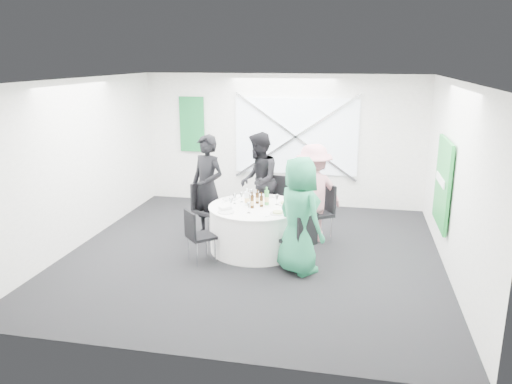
% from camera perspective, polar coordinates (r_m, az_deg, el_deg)
% --- Properties ---
extents(floor, '(6.00, 6.00, 0.00)m').
position_cam_1_polar(floor, '(8.27, -0.28, -7.06)').
color(floor, black).
rests_on(floor, ground).
extents(ceiling, '(6.00, 6.00, 0.00)m').
position_cam_1_polar(ceiling, '(7.66, -0.31, 12.71)').
color(ceiling, white).
rests_on(ceiling, wall_back).
extents(wall_back, '(6.00, 0.00, 6.00)m').
position_cam_1_polar(wall_back, '(10.75, 3.01, 5.90)').
color(wall_back, silver).
rests_on(wall_back, floor).
extents(wall_front, '(6.00, 0.00, 6.00)m').
position_cam_1_polar(wall_front, '(5.07, -7.30, -4.94)').
color(wall_front, silver).
rests_on(wall_front, floor).
extents(wall_left, '(0.00, 6.00, 6.00)m').
position_cam_1_polar(wall_left, '(8.95, -19.48, 3.15)').
color(wall_left, silver).
rests_on(wall_left, floor).
extents(wall_right, '(0.00, 6.00, 6.00)m').
position_cam_1_polar(wall_right, '(7.82, 21.76, 1.30)').
color(wall_right, silver).
rests_on(wall_right, floor).
extents(window_panel, '(2.60, 0.03, 1.60)m').
position_cam_1_polar(window_panel, '(10.66, 4.59, 6.34)').
color(window_panel, silver).
rests_on(window_panel, wall_back).
extents(window_brace_a, '(2.63, 0.05, 1.84)m').
position_cam_1_polar(window_brace_a, '(10.62, 4.56, 6.30)').
color(window_brace_a, silver).
rests_on(window_brace_a, window_panel).
extents(window_brace_b, '(2.63, 0.05, 1.84)m').
position_cam_1_polar(window_brace_b, '(10.62, 4.56, 6.30)').
color(window_brace_b, silver).
rests_on(window_brace_b, window_panel).
extents(green_banner, '(0.55, 0.04, 1.20)m').
position_cam_1_polar(green_banner, '(11.13, -7.34, 7.68)').
color(green_banner, '#146737').
rests_on(green_banner, wall_back).
extents(green_sign, '(0.05, 1.20, 1.40)m').
position_cam_1_polar(green_sign, '(8.43, 20.56, 0.96)').
color(green_sign, '#198B32').
rests_on(green_sign, wall_right).
extents(banquet_table, '(1.56, 1.56, 0.76)m').
position_cam_1_polar(banquet_table, '(8.32, -0.00, -4.12)').
color(banquet_table, white).
rests_on(banquet_table, floor).
extents(chair_back, '(0.52, 0.53, 1.00)m').
position_cam_1_polar(chair_back, '(9.28, 2.42, -0.74)').
color(chair_back, black).
rests_on(chair_back, floor).
extents(chair_back_left, '(0.59, 0.59, 0.97)m').
position_cam_1_polar(chair_back_left, '(8.98, -5.89, -1.46)').
color(chair_back_left, black).
rests_on(chair_back_left, floor).
extents(chair_back_right, '(0.64, 0.63, 1.01)m').
position_cam_1_polar(chair_back_right, '(8.77, 7.58, -1.78)').
color(chair_back_right, black).
rests_on(chair_back_right, floor).
extents(chair_front_right, '(0.58, 0.58, 0.91)m').
position_cam_1_polar(chair_front_right, '(7.48, 5.27, -5.22)').
color(chair_front_right, black).
rests_on(chair_front_right, floor).
extents(chair_front_left, '(0.55, 0.55, 0.86)m').
position_cam_1_polar(chair_front_left, '(7.81, -6.80, -4.61)').
color(chair_front_left, black).
rests_on(chair_front_left, floor).
extents(person_man_back_left, '(0.79, 0.68, 1.84)m').
position_cam_1_polar(person_man_back_left, '(8.80, -5.58, 0.56)').
color(person_man_back_left, black).
rests_on(person_man_back_left, floor).
extents(person_man_back, '(0.62, 0.95, 1.81)m').
position_cam_1_polar(person_man_back, '(9.26, 0.30, 1.27)').
color(person_man_back, black).
rests_on(person_man_back, floor).
extents(person_woman_pink, '(1.21, 1.05, 1.72)m').
position_cam_1_polar(person_woman_pink, '(8.63, 6.55, -0.18)').
color(person_woman_pink, '#CD848D').
rests_on(person_woman_pink, floor).
extents(person_woman_green, '(1.01, 0.99, 1.76)m').
position_cam_1_polar(person_woman_green, '(7.36, 4.95, -2.69)').
color(person_woman_green, '#227E54').
rests_on(person_woman_green, floor).
extents(plate_back, '(0.28, 0.28, 0.01)m').
position_cam_1_polar(plate_back, '(8.75, 1.05, -0.49)').
color(plate_back, silver).
rests_on(plate_back, banquet_table).
extents(plate_back_left, '(0.26, 0.26, 0.01)m').
position_cam_1_polar(plate_back_left, '(8.60, -2.99, -0.78)').
color(plate_back_left, silver).
rests_on(plate_back_left, banquet_table).
extents(plate_back_right, '(0.29, 0.29, 0.04)m').
position_cam_1_polar(plate_back_right, '(8.31, 3.50, -1.30)').
color(plate_back_right, silver).
rests_on(plate_back_right, banquet_table).
extents(plate_front_right, '(0.24, 0.24, 0.04)m').
position_cam_1_polar(plate_front_right, '(7.80, 2.50, -2.40)').
color(plate_front_right, silver).
rests_on(plate_front_right, banquet_table).
extents(plate_front_left, '(0.26, 0.26, 0.01)m').
position_cam_1_polar(plate_front_left, '(7.89, -3.45, -2.27)').
color(plate_front_left, silver).
rests_on(plate_front_left, banquet_table).
extents(napkin, '(0.20, 0.21, 0.05)m').
position_cam_1_polar(napkin, '(7.98, -3.58, -1.83)').
color(napkin, white).
rests_on(napkin, plate_front_left).
extents(beer_bottle_a, '(0.06, 0.06, 0.25)m').
position_cam_1_polar(beer_bottle_a, '(8.22, -0.92, -0.90)').
color(beer_bottle_a, '#3B210A').
rests_on(beer_bottle_a, banquet_table).
extents(beer_bottle_b, '(0.06, 0.06, 0.24)m').
position_cam_1_polar(beer_bottle_b, '(8.33, 0.15, -0.71)').
color(beer_bottle_b, '#3B210A').
rests_on(beer_bottle_b, banquet_table).
extents(beer_bottle_c, '(0.06, 0.06, 0.24)m').
position_cam_1_polar(beer_bottle_c, '(8.14, 0.63, -1.07)').
color(beer_bottle_c, '#3B210A').
rests_on(beer_bottle_c, banquet_table).
extents(beer_bottle_d, '(0.06, 0.06, 0.27)m').
position_cam_1_polar(beer_bottle_d, '(8.07, -0.45, -1.12)').
color(beer_bottle_d, '#3B210A').
rests_on(beer_bottle_d, banquet_table).
extents(green_water_bottle, '(0.08, 0.08, 0.30)m').
position_cam_1_polar(green_water_bottle, '(8.24, 1.23, -0.67)').
color(green_water_bottle, green).
rests_on(green_water_bottle, banquet_table).
extents(clear_water_bottle, '(0.08, 0.08, 0.29)m').
position_cam_1_polar(clear_water_bottle, '(8.20, -1.05, -0.78)').
color(clear_water_bottle, white).
rests_on(clear_water_bottle, banquet_table).
extents(wine_glass_a, '(0.07, 0.07, 0.17)m').
position_cam_1_polar(wine_glass_a, '(7.82, -0.82, -1.51)').
color(wine_glass_a, white).
rests_on(wine_glass_a, banquet_table).
extents(wine_glass_b, '(0.07, 0.07, 0.17)m').
position_cam_1_polar(wine_glass_b, '(8.07, -2.88, -1.01)').
color(wine_glass_b, white).
rests_on(wine_glass_b, banquet_table).
extents(wine_glass_c, '(0.07, 0.07, 0.17)m').
position_cam_1_polar(wine_glass_c, '(8.26, 2.40, -0.62)').
color(wine_glass_c, white).
rests_on(wine_glass_c, banquet_table).
extents(wine_glass_d, '(0.07, 0.07, 0.17)m').
position_cam_1_polar(wine_glass_d, '(8.41, -1.65, -0.32)').
color(wine_glass_d, white).
rests_on(wine_glass_d, banquet_table).
extents(wine_glass_e, '(0.07, 0.07, 0.17)m').
position_cam_1_polar(wine_glass_e, '(8.56, -0.55, -0.02)').
color(wine_glass_e, white).
rests_on(wine_glass_e, banquet_table).
extents(wine_glass_f, '(0.07, 0.07, 0.17)m').
position_cam_1_polar(wine_glass_f, '(8.32, -2.45, -0.48)').
color(wine_glass_f, white).
rests_on(wine_glass_f, banquet_table).
extents(fork_a, '(0.10, 0.13, 0.01)m').
position_cam_1_polar(fork_a, '(8.13, -4.01, -1.79)').
color(fork_a, silver).
rests_on(fork_a, banquet_table).
extents(knife_a, '(0.11, 0.12, 0.01)m').
position_cam_1_polar(knife_a, '(7.81, -2.89, -2.49)').
color(knife_a, silver).
rests_on(knife_a, banquet_table).
extents(fork_b, '(0.15, 0.02, 0.01)m').
position_cam_1_polar(fork_b, '(8.70, 1.72, -0.62)').
color(fork_b, silver).
rests_on(fork_b, banquet_table).
extents(knife_b, '(0.15, 0.02, 0.01)m').
position_cam_1_polar(knife_b, '(8.75, -0.43, -0.51)').
color(knife_b, silver).
rests_on(knife_b, banquet_table).
extents(fork_c, '(0.09, 0.14, 0.01)m').
position_cam_1_polar(fork_c, '(8.67, -2.03, -0.67)').
color(fork_c, silver).
rests_on(fork_c, banquet_table).
extents(knife_c, '(0.09, 0.14, 0.01)m').
position_cam_1_polar(knife_c, '(8.44, -3.57, -1.13)').
color(knife_c, silver).
rests_on(knife_c, banquet_table).
extents(fork_d, '(0.11, 0.12, 0.01)m').
position_cam_1_polar(fork_d, '(7.69, 1.50, -2.76)').
color(fork_d, silver).
rests_on(fork_d, banquet_table).
extents(knife_d, '(0.11, 0.12, 0.01)m').
position_cam_1_polar(knife_d, '(7.89, 3.36, -2.32)').
color(knife_d, silver).
rests_on(knife_d, banquet_table).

